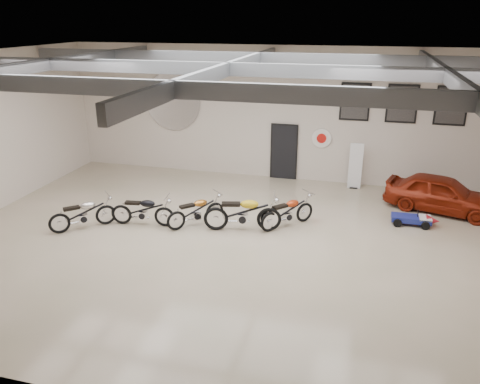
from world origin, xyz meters
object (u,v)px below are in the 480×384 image
(motorcycle_silver, at_px, (82,213))
(vintage_car, at_px, (442,194))
(motorcycle_gold, at_px, (196,211))
(motorcycle_black, at_px, (142,210))
(banner_stand, at_px, (356,165))
(motorcycle_red, at_px, (288,211))
(go_kart, at_px, (416,217))
(motorcycle_yellow, at_px, (242,212))

(motorcycle_silver, height_order, vintage_car, vintage_car)
(motorcycle_gold, bearing_deg, motorcycle_silver, 152.41)
(motorcycle_silver, bearing_deg, motorcycle_black, -19.67)
(banner_stand, relative_size, motorcycle_red, 0.93)
(motorcycle_red, distance_m, go_kart, 3.91)
(motorcycle_black, distance_m, motorcycle_red, 4.36)
(motorcycle_yellow, distance_m, vintage_car, 6.61)
(go_kart, bearing_deg, banner_stand, 123.11)
(motorcycle_yellow, bearing_deg, motorcycle_red, 12.96)
(motorcycle_black, xyz_separation_m, motorcycle_red, (4.24, 1.01, -0.00))
(motorcycle_red, bearing_deg, vintage_car, -19.29)
(motorcycle_silver, height_order, go_kart, motorcycle_silver)
(motorcycle_yellow, relative_size, motorcycle_red, 1.18)
(banner_stand, distance_m, motorcycle_black, 7.87)
(motorcycle_gold, height_order, vintage_car, vintage_car)
(banner_stand, height_order, motorcycle_silver, banner_stand)
(motorcycle_gold, height_order, motorcycle_red, motorcycle_red)
(motorcycle_silver, height_order, motorcycle_gold, motorcycle_silver)
(banner_stand, relative_size, motorcycle_yellow, 0.79)
(banner_stand, distance_m, motorcycle_yellow, 5.52)
(motorcycle_black, xyz_separation_m, vintage_car, (8.86, 3.48, 0.10))
(banner_stand, bearing_deg, motorcycle_silver, -144.36)
(motorcycle_silver, relative_size, motorcycle_red, 1.01)
(motorcycle_black, distance_m, motorcycle_yellow, 3.03)
(banner_stand, relative_size, motorcycle_black, 0.92)
(motorcycle_yellow, height_order, vintage_car, vintage_car)
(motorcycle_yellow, bearing_deg, vintage_car, 14.40)
(motorcycle_silver, distance_m, motorcycle_red, 6.09)
(banner_stand, bearing_deg, motorcycle_gold, -135.38)
(motorcycle_black, bearing_deg, motorcycle_yellow, 0.21)
(motorcycle_silver, relative_size, motorcycle_black, 1.00)
(banner_stand, relative_size, go_kart, 1.24)
(go_kart, relative_size, vintage_car, 0.40)
(banner_stand, distance_m, go_kart, 3.51)
(motorcycle_black, bearing_deg, motorcycle_silver, -164.18)
(motorcycle_black, height_order, motorcycle_yellow, motorcycle_yellow)
(banner_stand, height_order, motorcycle_gold, banner_stand)
(motorcycle_silver, xyz_separation_m, go_kart, (9.59, 2.79, -0.24))
(banner_stand, height_order, motorcycle_black, banner_stand)
(motorcycle_silver, bearing_deg, motorcycle_red, -26.68)
(motorcycle_silver, relative_size, go_kart, 1.35)
(motorcycle_silver, bearing_deg, motorcycle_gold, -24.04)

